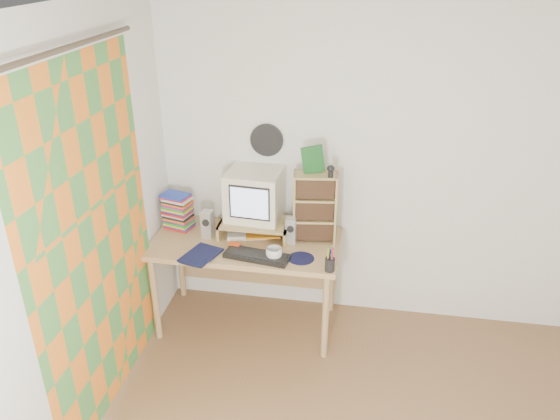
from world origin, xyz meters
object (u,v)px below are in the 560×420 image
at_px(desk, 248,253).
at_px(cd_rack, 315,207).
at_px(diary, 189,250).
at_px(mug, 274,254).
at_px(crt_monitor, 254,196).
at_px(dvd_stack, 178,211).
at_px(keyboard, 257,256).

bearing_deg(desk, cd_rack, 7.65).
bearing_deg(diary, desk, 58.02).
distance_m(desk, mug, 0.43).
xyz_separation_m(cd_rack, mug, (-0.24, -0.35, -0.22)).
relative_size(desk, cd_rack, 2.67).
distance_m(crt_monitor, dvd_stack, 0.62).
relative_size(dvd_stack, diary, 1.12).
xyz_separation_m(desk, crt_monitor, (0.04, 0.09, 0.44)).
relative_size(mug, diary, 0.45).
height_order(crt_monitor, keyboard, crt_monitor).
relative_size(desk, mug, 12.05).
bearing_deg(dvd_stack, diary, -46.65).
bearing_deg(diary, keyboard, 20.11).
bearing_deg(cd_rack, diary, -163.99).
bearing_deg(desk, keyboard, -64.95).
relative_size(desk, diary, 5.47).
height_order(desk, mug, mug).
xyz_separation_m(dvd_stack, diary, (0.20, -0.37, -0.12)).
bearing_deg(desk, mug, -48.18).
bearing_deg(mug, crt_monitor, 120.52).
bearing_deg(crt_monitor, diary, -130.65).
bearing_deg(crt_monitor, mug, -54.82).
bearing_deg(diary, dvd_stack, 136.38).
distance_m(mug, diary, 0.62).
distance_m(desk, cd_rack, 0.64).
height_order(keyboard, cd_rack, cd_rack).
relative_size(crt_monitor, keyboard, 0.85).
distance_m(crt_monitor, diary, 0.63).
height_order(cd_rack, mug, cd_rack).
bearing_deg(mug, cd_rack, 55.93).
bearing_deg(mug, desk, 131.82).
xyz_separation_m(cd_rack, diary, (-0.86, -0.37, -0.24)).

